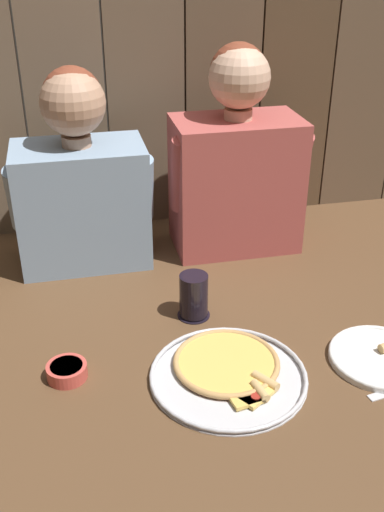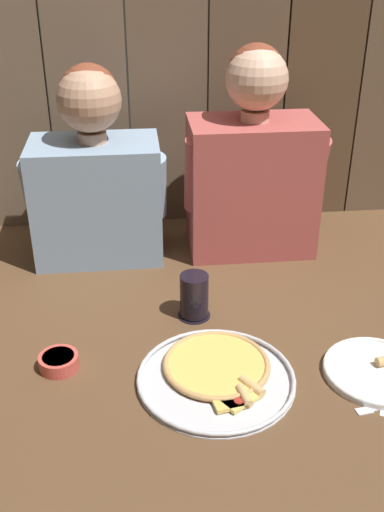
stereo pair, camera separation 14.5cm
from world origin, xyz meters
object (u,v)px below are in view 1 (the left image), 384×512
pizza_tray (228,371)px  diner_right (236,162)px  dipping_bowl (67,371)px  diner_left (80,181)px  drinking_glass (194,296)px  dinner_plate (381,357)px

pizza_tray → diner_right: size_ratio=0.58×
dipping_bowl → pizza_tray: bearing=-11.0°
dipping_bowl → diner_left: 0.59m
pizza_tray → diner_left: 0.71m
drinking_glass → diner_right: 0.47m
diner_left → dinner_plate: bearing=-45.4°
diner_right → dinner_plate: bearing=-74.9°
dinner_plate → diner_left: 0.92m
drinking_glass → dipping_bowl: bearing=-151.8°
diner_left → drinking_glass: bearing=-56.0°
dipping_bowl → diner_right: (0.54, 0.54, 0.25)m
drinking_glass → diner_left: diner_left is taller
dipping_bowl → diner_right: bearing=45.2°
drinking_glass → dipping_bowl: 0.37m
pizza_tray → diner_left: bearing=114.1°
drinking_glass → diner_left: 0.48m
dinner_plate → diner_left: diner_left is taller
pizza_tray → drinking_glass: size_ratio=2.95×
dinner_plate → diner_right: 0.71m
dinner_plate → dipping_bowl: bearing=172.3°
pizza_tray → diner_left: size_ratio=0.62×
diner_right → drinking_glass: bearing=-120.0°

